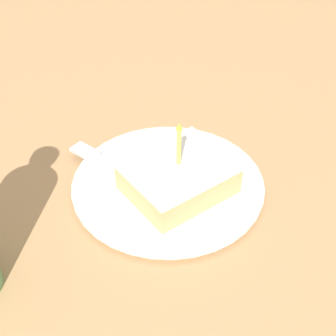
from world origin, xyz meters
TOP-DOWN VIEW (x-y plane):
  - ground_plane at (0.00, 0.00)m, footprint 2.40×2.40m
  - plate at (0.02, 0.01)m, footprint 0.27×0.27m
  - cake_slice at (0.04, 0.01)m, footprint 0.11×0.13m
  - fork at (-0.06, -0.04)m, footprint 0.17×0.07m

SIDE VIEW (x-z plane):
  - ground_plane at x=0.00m, z-range -0.04..0.00m
  - plate at x=0.02m, z-range 0.00..0.02m
  - fork at x=-0.06m, z-range 0.01..0.02m
  - cake_slice at x=0.04m, z-range -0.02..0.09m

